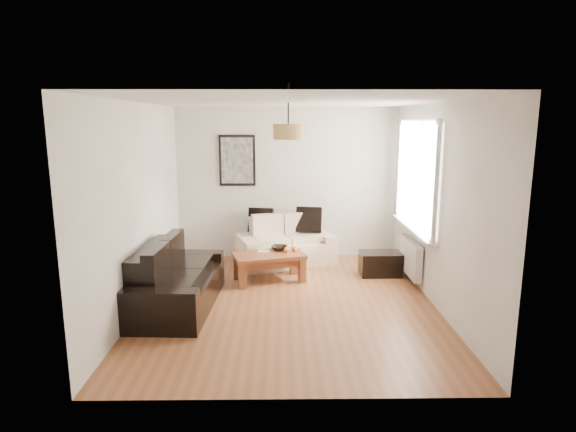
{
  "coord_description": "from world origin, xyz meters",
  "views": [
    {
      "loc": [
        -0.09,
        -5.99,
        2.37
      ],
      "look_at": [
        0.0,
        0.6,
        1.05
      ],
      "focal_mm": 29.76,
      "sensor_mm": 36.0,
      "label": 1
    }
  ],
  "objects_px": {
    "coffee_table": "(269,267)",
    "ottoman": "(380,264)",
    "sofa_leather": "(177,277)",
    "loveseat_cream": "(286,241)"
  },
  "relations": [
    {
      "from": "coffee_table",
      "to": "ottoman",
      "type": "height_order",
      "value": "coffee_table"
    },
    {
      "from": "sofa_leather",
      "to": "ottoman",
      "type": "distance_m",
      "value": 3.15
    },
    {
      "from": "loveseat_cream",
      "to": "sofa_leather",
      "type": "relative_size",
      "value": 0.85
    },
    {
      "from": "sofa_leather",
      "to": "coffee_table",
      "type": "bearing_deg",
      "value": -46.26
    },
    {
      "from": "sofa_leather",
      "to": "coffee_table",
      "type": "xyz_separation_m",
      "value": [
        1.15,
        0.99,
        -0.18
      ]
    },
    {
      "from": "sofa_leather",
      "to": "loveseat_cream",
      "type": "bearing_deg",
      "value": -33.69
    },
    {
      "from": "loveseat_cream",
      "to": "sofa_leather",
      "type": "bearing_deg",
      "value": -145.18
    },
    {
      "from": "loveseat_cream",
      "to": "sofa_leather",
      "type": "xyz_separation_m",
      "value": [
        -1.41,
        -1.9,
        0.01
      ]
    },
    {
      "from": "coffee_table",
      "to": "ottoman",
      "type": "relative_size",
      "value": 1.64
    },
    {
      "from": "loveseat_cream",
      "to": "ottoman",
      "type": "xyz_separation_m",
      "value": [
        1.47,
        -0.64,
        -0.21
      ]
    }
  ]
}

